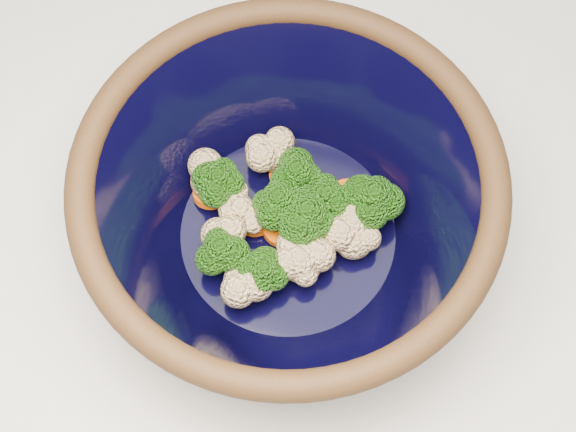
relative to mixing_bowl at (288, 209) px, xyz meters
name	(u,v)px	position (x,y,z in m)	size (l,w,h in m)	color
mixing_bowl	(288,209)	(0.00, 0.00, 0.00)	(0.39, 0.39, 0.14)	black
vegetable_pile	(288,215)	(0.00, 0.00, -0.02)	(0.17, 0.14, 0.06)	#608442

